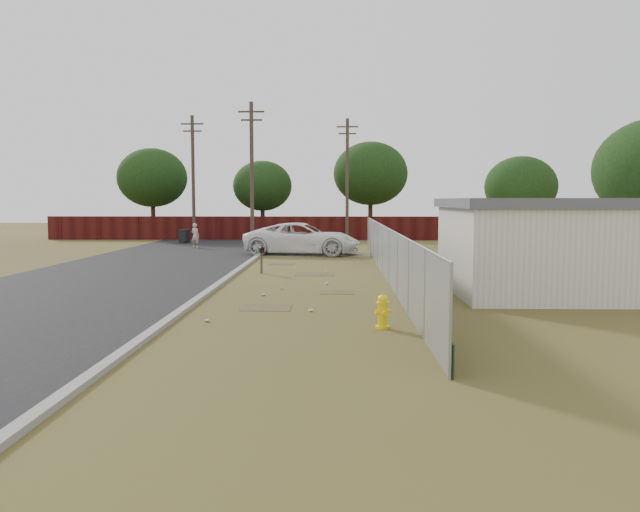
{
  "coord_description": "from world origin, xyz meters",
  "views": [
    {
      "loc": [
        1.16,
        -22.4,
        3.05
      ],
      "look_at": [
        0.61,
        -0.8,
        1.1
      ],
      "focal_mm": 35.0,
      "sensor_mm": 36.0,
      "label": 1
    }
  ],
  "objects_px": {
    "mailbox": "(261,252)",
    "pickup_truck": "(303,239)",
    "trash_bin": "(184,236)",
    "fire_hydrant": "(383,312)",
    "pedestrian": "(195,236)"
  },
  "relations": [
    {
      "from": "trash_bin",
      "to": "pickup_truck",
      "type": "bearing_deg",
      "value": -45.63
    },
    {
      "from": "pickup_truck",
      "to": "pedestrian",
      "type": "height_order",
      "value": "pickup_truck"
    },
    {
      "from": "pedestrian",
      "to": "trash_bin",
      "type": "xyz_separation_m",
      "value": [
        -1.77,
        4.34,
        -0.29
      ]
    },
    {
      "from": "fire_hydrant",
      "to": "trash_bin",
      "type": "relative_size",
      "value": 0.87
    },
    {
      "from": "fire_hydrant",
      "to": "trash_bin",
      "type": "xyz_separation_m",
      "value": [
        -11.83,
        29.01,
        0.1
      ]
    },
    {
      "from": "pedestrian",
      "to": "pickup_truck",
      "type": "bearing_deg",
      "value": 171.06
    },
    {
      "from": "mailbox",
      "to": "pickup_truck",
      "type": "xyz_separation_m",
      "value": [
        1.24,
        8.96,
        0.0
      ]
    },
    {
      "from": "mailbox",
      "to": "pedestrian",
      "type": "relative_size",
      "value": 0.71
    },
    {
      "from": "pickup_truck",
      "to": "pedestrian",
      "type": "bearing_deg",
      "value": 63.03
    },
    {
      "from": "fire_hydrant",
      "to": "pedestrian",
      "type": "xyz_separation_m",
      "value": [
        -10.05,
        24.66,
        0.39
      ]
    },
    {
      "from": "mailbox",
      "to": "pickup_truck",
      "type": "relative_size",
      "value": 0.17
    },
    {
      "from": "trash_bin",
      "to": "fire_hydrant",
      "type": "bearing_deg",
      "value": -67.82
    },
    {
      "from": "fire_hydrant",
      "to": "mailbox",
      "type": "height_order",
      "value": "mailbox"
    },
    {
      "from": "mailbox",
      "to": "trash_bin",
      "type": "distance_m",
      "value": 19.56
    },
    {
      "from": "fire_hydrant",
      "to": "pickup_truck",
      "type": "distance_m",
      "value": 20.17
    }
  ]
}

